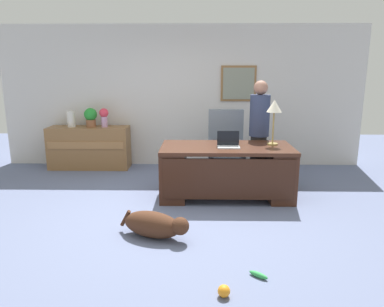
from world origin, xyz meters
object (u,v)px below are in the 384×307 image
object	(u,v)px
credenza	(90,148)
dog_lying	(155,225)
potted_plant	(91,117)
armchair	(226,150)
vase_empty	(71,119)
dog_toy_bone	(259,275)
desk	(226,170)
vase_with_flowers	(104,116)
dog_toy_ball	(224,291)
desk_lamp	(274,109)
person_standing	(259,132)
laptop	(228,143)

from	to	relation	value
credenza	dog_lying	xyz separation A→B (m)	(1.61, -2.96, -0.25)
dog_lying	potted_plant	world-z (taller)	potted_plant
armchair	dog_lying	size ratio (longest dim) A/B	1.44
armchair	vase_empty	xyz separation A→B (m)	(-2.89, 0.67, 0.43)
potted_plant	dog_toy_bone	xyz separation A→B (m)	(2.60, -3.76, -0.97)
potted_plant	dog_toy_bone	distance (m)	4.68
desk	vase_with_flowers	bearing A→B (deg)	144.07
dog_toy_bone	dog_lying	bearing A→B (deg)	142.72
dog_toy_ball	vase_empty	bearing A→B (deg)	123.02
desk_lamp	dog_toy_bone	world-z (taller)	desk_lamp
vase_with_flowers	person_standing	bearing A→B (deg)	-18.92
vase_with_flowers	dog_toy_bone	bearing A→B (deg)	-58.00
dog_lying	dog_toy_bone	distance (m)	1.33
dog_lying	laptop	distance (m)	1.76
person_standing	potted_plant	size ratio (longest dim) A/B	4.73
potted_plant	dog_toy_ball	distance (m)	4.74
desk_lamp	dog_toy_bone	xyz separation A→B (m)	(-0.54, -2.31, -1.28)
dog_toy_ball	dog_toy_bone	bearing A→B (deg)	41.13
laptop	dog_toy_ball	distance (m)	2.57
person_standing	vase_with_flowers	world-z (taller)	person_standing
armchair	dog_toy_ball	world-z (taller)	armchair
vase_empty	dog_toy_ball	xyz separation A→B (m)	(2.64, -4.06, -0.90)
credenza	laptop	xyz separation A→B (m)	(2.54, -1.62, 0.43)
person_standing	armchair	bearing A→B (deg)	151.50
desk_lamp	vase_empty	bearing A→B (deg)	157.55
potted_plant	armchair	bearing A→B (deg)	-14.99
credenza	dog_toy_bone	xyz separation A→B (m)	(2.66, -3.76, -0.38)
armchair	dog_toy_bone	distance (m)	3.13
armchair	vase_empty	bearing A→B (deg)	166.88
vase_with_flowers	dog_toy_bone	size ratio (longest dim) A/B	1.86
desk	dog_toy_ball	distance (m)	2.50
person_standing	potted_plant	xyz separation A→B (m)	(-3.02, 0.95, 0.12)
desk_lamp	vase_empty	distance (m)	3.83
dog_lying	dog_toy_ball	bearing A→B (deg)	-57.05
laptop	dog_lying	bearing A→B (deg)	-124.58
desk_lamp	vase_with_flowers	distance (m)	3.25
credenza	desk_lamp	distance (m)	3.64
dog_lying	desk_lamp	distance (m)	2.48
vase_empty	dog_toy_ball	bearing A→B (deg)	-56.98
vase_with_flowers	vase_empty	distance (m)	0.63
dog_toy_bone	armchair	bearing A→B (deg)	91.61
laptop	desk_lamp	world-z (taller)	desk_lamp
laptop	vase_with_flowers	distance (m)	2.76
desk	armchair	distance (m)	0.93
person_standing	vase_with_flowers	size ratio (longest dim) A/B	4.80
potted_plant	dog_toy_bone	bearing A→B (deg)	-55.31
credenza	dog_toy_bone	bearing A→B (deg)	-54.67
vase_with_flowers	potted_plant	xyz separation A→B (m)	(-0.25, 0.00, -0.01)
dog_toy_bone	desk	bearing A→B (deg)	93.86
armchair	potted_plant	world-z (taller)	armchair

